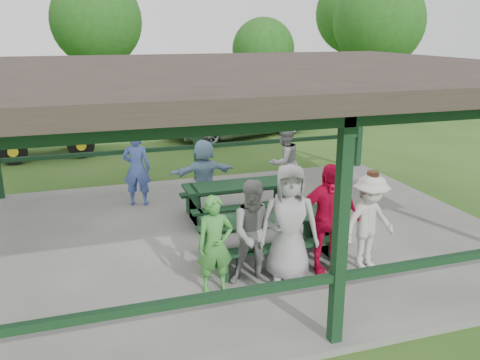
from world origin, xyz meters
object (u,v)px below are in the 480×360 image
object	(u,v)px
contestant_red	(327,219)
pickup_truck	(237,113)
spectator_blue	(137,168)
picnic_table_near	(270,232)
farm_trailer	(44,133)
spectator_lblue	(204,175)
contestant_grey_mid	(289,223)
spectator_grey	(284,162)
contestant_grey_left	(256,233)
picnic_table_far	(242,196)
contestant_green	(215,245)
contestant_white_fedora	(369,222)

from	to	relation	value
contestant_red	pickup_truck	xyz separation A→B (m)	(2.20, 11.68, -0.20)
pickup_truck	spectator_blue	bearing A→B (deg)	130.98
picnic_table_near	farm_trailer	distance (m)	10.37
spectator_lblue	spectator_blue	world-z (taller)	spectator_blue
picnic_table_near	contestant_grey_mid	xyz separation A→B (m)	(-0.02, -0.85, 0.48)
spectator_grey	farm_trailer	xyz separation A→B (m)	(-5.55, 6.59, -0.23)
contestant_grey_left	spectator_lblue	distance (m)	3.57
contestant_grey_mid	spectator_blue	size ratio (longest dim) A/B	1.11
contestant_grey_mid	contestant_red	world-z (taller)	contestant_grey_mid
spectator_blue	farm_trailer	world-z (taller)	spectator_blue
contestant_grey_left	contestant_grey_mid	size ratio (longest dim) A/B	0.89
picnic_table_near	pickup_truck	world-z (taller)	pickup_truck
picnic_table_far	contestant_grey_mid	size ratio (longest dim) A/B	1.28
spectator_grey	contestant_grey_left	bearing A→B (deg)	39.44
contestant_green	spectator_grey	world-z (taller)	spectator_grey
spectator_blue	spectator_grey	bearing A→B (deg)	-173.97
contestant_grey_mid	spectator_lblue	distance (m)	3.64
contestant_red	pickup_truck	distance (m)	11.89
contestant_grey_left	spectator_blue	size ratio (longest dim) A/B	0.98
contestant_grey_mid	spectator_grey	xyz separation A→B (m)	(1.50, 3.79, -0.08)
picnic_table_far	contestant_green	size ratio (longest dim) A/B	1.59
contestant_grey_left	contestant_white_fedora	distance (m)	1.95
picnic_table_near	farm_trailer	size ratio (longest dim) A/B	0.55
contestant_grey_left	spectator_lblue	bearing A→B (deg)	101.03
farm_trailer	contestant_red	bearing A→B (deg)	-72.53
spectator_grey	pickup_truck	world-z (taller)	spectator_grey
contestant_grey_mid	picnic_table_far	bearing A→B (deg)	102.98
contestant_grey_mid	spectator_blue	bearing A→B (deg)	128.95
spectator_blue	contestant_white_fedora	bearing A→B (deg)	141.91
spectator_blue	pickup_truck	xyz separation A→B (m)	(4.72, 7.38, -0.14)
farm_trailer	contestant_grey_left	bearing A→B (deg)	-78.41
contestant_green	spectator_grey	xyz separation A→B (m)	(2.71, 3.83, 0.10)
contestant_grey_left	spectator_grey	bearing A→B (deg)	73.67
picnic_table_near	spectator_grey	distance (m)	3.32
contestant_green	pickup_truck	xyz separation A→B (m)	(4.09, 11.78, -0.04)
contestant_green	contestant_white_fedora	world-z (taller)	contestant_white_fedora
contestant_grey_left	pickup_truck	distance (m)	12.19
contestant_green	spectator_blue	size ratio (longest dim) A/B	0.89
contestant_grey_mid	farm_trailer	bearing A→B (deg)	127.40
picnic_table_near	contestant_grey_mid	world-z (taller)	contestant_grey_mid
contestant_grey_mid	spectator_lblue	bearing A→B (deg)	113.50
contestant_green	contestant_red	distance (m)	1.91
picnic_table_far	contestant_green	xyz separation A→B (m)	(-1.37, -2.89, 0.29)
contestant_white_fedora	farm_trailer	size ratio (longest dim) A/B	0.39
contestant_red	spectator_grey	world-z (taller)	contestant_red
farm_trailer	pickup_truck	bearing A→B (deg)	3.85
picnic_table_far	contestant_white_fedora	size ratio (longest dim) A/B	1.44
contestant_red	spectator_lblue	bearing A→B (deg)	117.32
contestant_green	contestant_grey_mid	world-z (taller)	contestant_grey_mid
contestant_white_fedora	spectator_lblue	xyz separation A→B (m)	(-1.88, 3.67, -0.03)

